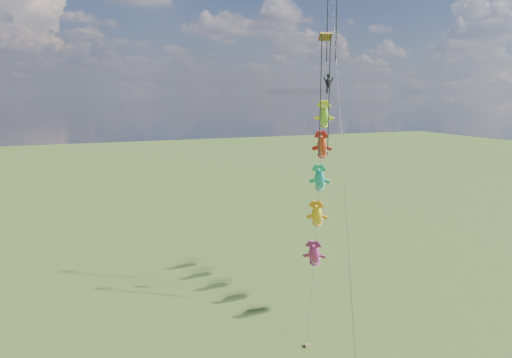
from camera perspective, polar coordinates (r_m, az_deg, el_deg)
name	(u,v)px	position (r m, az deg, el deg)	size (l,w,h in m)	color
fish_windsock_rig	(319,180)	(40.32, 7.27, -0.09)	(8.94, 13.36, 17.41)	brown
parafoil_rig	(330,63)	(38.05, 8.40, 12.96)	(7.83, 16.20, 27.00)	brown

